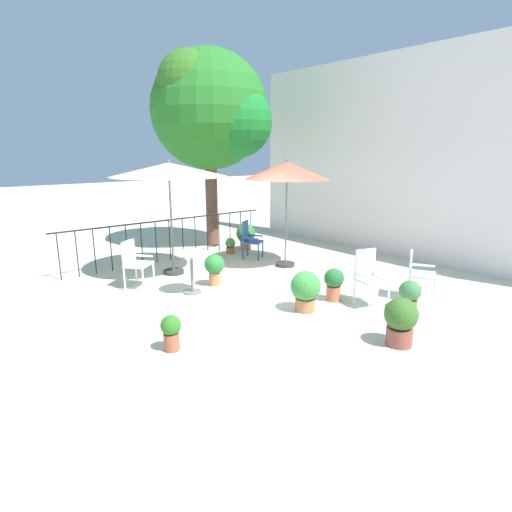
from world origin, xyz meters
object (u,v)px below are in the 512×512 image
object	(u,v)px
cafe_table_0	(192,265)
patio_chair_2	(250,238)
patio_chair_3	(418,271)
potted_plant_6	(306,289)
potted_plant_3	(214,267)
shade_tree	(212,110)
patio_chair_0	(134,260)
potted_plant_0	(230,245)
potted_plant_4	(334,283)
potted_plant_1	(246,235)
potted_plant_2	(401,320)
patio_umbrella_0	(169,171)
patio_chair_1	(369,274)
potted_plant_7	(410,294)
patio_umbrella_1	(287,172)
potted_plant_5	(171,331)

from	to	relation	value
cafe_table_0	patio_chair_2	size ratio (longest dim) A/B	0.84
patio_chair_3	potted_plant_6	bearing A→B (deg)	-114.30
cafe_table_0	potted_plant_3	size ratio (longest dim) A/B	1.24
shade_tree	potted_plant_3	size ratio (longest dim) A/B	8.19
patio_chair_0	patio_chair_3	size ratio (longest dim) A/B	1.08
cafe_table_0	potted_plant_0	xyz separation A→B (m)	(-2.05, 2.41, -0.32)
potted_plant_6	potted_plant_0	bearing A→B (deg)	160.44
patio_chair_0	potted_plant_3	bearing A→B (deg)	54.72
patio_chair_2	potted_plant_4	world-z (taller)	patio_chair_2
potted_plant_1	patio_chair_3	bearing A→B (deg)	-0.85
shade_tree	potted_plant_2	bearing A→B (deg)	-13.22
potted_plant_0	potted_plant_1	bearing A→B (deg)	99.71
patio_chair_2	potted_plant_6	bearing A→B (deg)	-24.33
potted_plant_1	potted_plant_6	size ratio (longest dim) A/B	1.02
patio_umbrella_0	potted_plant_6	distance (m)	3.89
potted_plant_4	potted_plant_6	distance (m)	0.75
patio_chair_2	potted_plant_1	xyz separation A→B (m)	(-0.81, 0.52, -0.12)
patio_chair_1	patio_chair_3	bearing A→B (deg)	66.92
patio_chair_1	potted_plant_7	xyz separation A→B (m)	(0.59, 0.35, -0.27)
patio_umbrella_1	potted_plant_5	size ratio (longest dim) A/B	4.90
patio_umbrella_1	potted_plant_7	xyz separation A→B (m)	(3.34, -0.30, -1.89)
potted_plant_1	potted_plant_2	world-z (taller)	potted_plant_1
patio_chair_3	potted_plant_4	bearing A→B (deg)	-126.72
potted_plant_1	patio_umbrella_0	bearing A→B (deg)	-73.44
shade_tree	potted_plant_0	world-z (taller)	shade_tree
patio_umbrella_1	patio_chair_0	xyz separation A→B (m)	(-0.76, -3.34, -1.62)
patio_umbrella_1	cafe_table_0	distance (m)	3.13
shade_tree	potted_plant_7	world-z (taller)	shade_tree
patio_umbrella_1	patio_chair_2	size ratio (longest dim) A/B	2.61
shade_tree	patio_chair_3	bearing A→B (deg)	2.75
patio_chair_2	potted_plant_7	bearing A→B (deg)	-1.57
patio_chair_2	potted_plant_3	xyz separation A→B (m)	(1.24, -1.90, -0.14)
patio_chair_3	potted_plant_2	size ratio (longest dim) A/B	1.27
patio_chair_1	potted_plant_1	world-z (taller)	patio_chair_1
patio_umbrella_0	potted_plant_4	size ratio (longest dim) A/B	4.10
potted_plant_0	potted_plant_5	size ratio (longest dim) A/B	0.83
cafe_table_0	potted_plant_2	world-z (taller)	cafe_table_0
patio_chair_3	potted_plant_0	xyz separation A→B (m)	(-4.95, -0.52, -0.30)
potted_plant_5	patio_chair_3	bearing A→B (deg)	76.70
potted_plant_5	potted_plant_7	size ratio (longest dim) A/B	0.98
patio_chair_0	potted_plant_4	xyz separation A→B (m)	(2.99, 2.39, -0.21)
potted_plant_7	potted_plant_3	bearing A→B (deg)	-150.95
cafe_table_0	potted_plant_0	bearing A→B (deg)	130.43
patio_chair_1	patio_chair_3	world-z (taller)	patio_chair_1
potted_plant_5	potted_plant_1	bearing A→B (deg)	131.92
patio_chair_3	patio_chair_1	bearing A→B (deg)	-113.08
cafe_table_0	potted_plant_3	world-z (taller)	cafe_table_0
patio_umbrella_0	potted_plant_0	size ratio (longest dim) A/B	5.88
potted_plant_0	patio_chair_2	bearing A→B (deg)	6.14
patio_chair_3	potted_plant_1	xyz separation A→B (m)	(-5.05, 0.07, -0.12)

